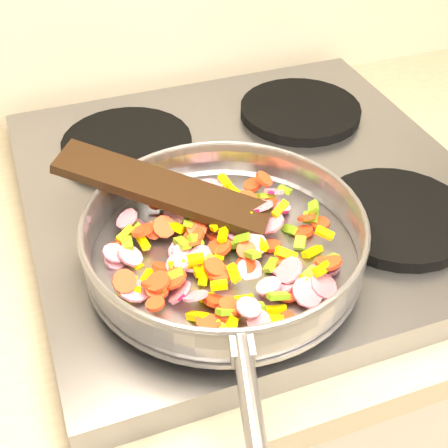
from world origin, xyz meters
name	(u,v)px	position (x,y,z in m)	size (l,w,h in m)	color
cooktop	(251,194)	(-0.70, 1.67, 0.92)	(0.60, 0.60, 0.04)	#939399
grate_fl	(184,270)	(-0.84, 1.52, 0.95)	(0.19, 0.19, 0.02)	black
grate_fr	(396,216)	(-0.56, 1.52, 0.95)	(0.19, 0.19, 0.02)	black
grate_bl	(127,144)	(-0.84, 1.81, 0.95)	(0.19, 0.19, 0.02)	black
grate_br	(300,111)	(-0.56, 1.81, 0.95)	(0.19, 0.19, 0.02)	black
saute_pan	(224,238)	(-0.79, 1.52, 0.99)	(0.36, 0.52, 0.06)	#9E9EA5
vegetable_heap	(220,243)	(-0.80, 1.53, 0.97)	(0.27, 0.27, 0.05)	#C2134D
wooden_spatula	(163,189)	(-0.84, 1.61, 1.01)	(0.26, 0.06, 0.01)	black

